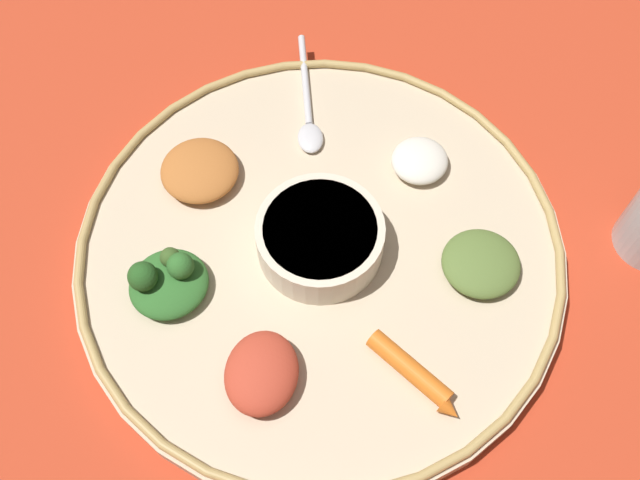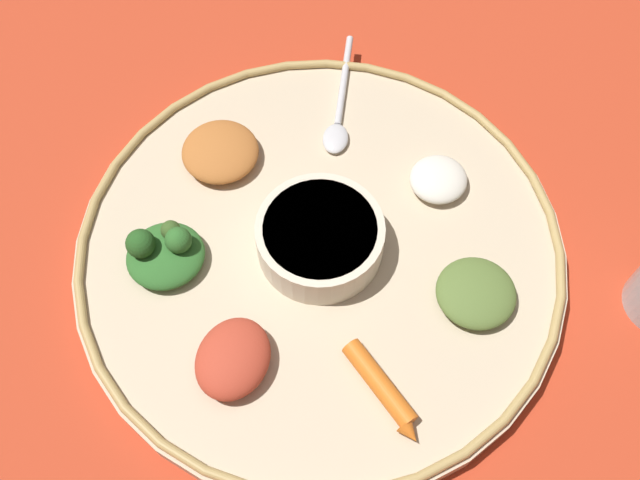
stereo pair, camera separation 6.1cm
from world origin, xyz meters
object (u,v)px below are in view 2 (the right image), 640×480
at_px(carrot_near_spoon, 378,392).
at_px(center_bowl, 320,237).
at_px(spoon, 339,113).
at_px(greens_pile, 164,252).

bearing_deg(carrot_near_spoon, center_bowl, -91.37).
distance_m(center_bowl, spoon, 0.15).
relative_size(center_bowl, spoon, 0.80).
distance_m(center_bowl, greens_pile, 0.13).
bearing_deg(carrot_near_spoon, greens_pile, -54.40).
relative_size(center_bowl, carrot_near_spoon, 1.17).
xyz_separation_m(center_bowl, spoon, (-0.07, -0.13, -0.02)).
height_order(greens_pile, carrot_near_spoon, greens_pile).
xyz_separation_m(greens_pile, carrot_near_spoon, (-0.12, 0.17, -0.01)).
xyz_separation_m(center_bowl, greens_pile, (0.13, -0.04, -0.00)).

